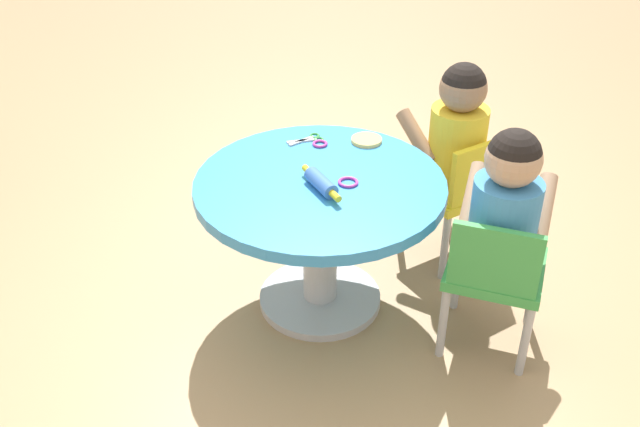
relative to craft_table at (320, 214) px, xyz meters
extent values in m
plane|color=tan|center=(0.00, 0.00, -0.38)|extent=(10.00, 10.00, 0.00)
cylinder|color=silver|center=(0.00, 0.00, -0.36)|extent=(0.44, 0.44, 0.03)
cylinder|color=silver|center=(0.00, 0.00, -0.14)|extent=(0.12, 0.12, 0.47)
cylinder|color=#338CD1|center=(0.00, 0.00, 0.11)|extent=(0.83, 0.83, 0.04)
cylinder|color=#B7B7BC|center=(-0.27, -0.69, -0.24)|extent=(0.03, 0.03, 0.28)
cylinder|color=#B7B7BC|center=(-0.13, -0.47, -0.24)|extent=(0.03, 0.03, 0.28)
cylinder|color=#B7B7BC|center=(-0.49, -0.55, -0.24)|extent=(0.03, 0.03, 0.28)
cylinder|color=#B7B7BC|center=(-0.35, -0.33, -0.24)|extent=(0.03, 0.03, 0.28)
cube|color=green|center=(-0.31, -0.51, -0.08)|extent=(0.41, 0.41, 0.04)
cube|color=green|center=(-0.42, -0.44, 0.05)|extent=(0.16, 0.24, 0.22)
cube|color=#3F4772|center=(-0.31, -0.51, -0.08)|extent=(0.37, 0.37, 0.04)
cylinder|color=#3F8CCC|center=(-0.31, -0.51, 0.09)|extent=(0.21, 0.21, 0.30)
sphere|color=tan|center=(-0.31, -0.51, 0.32)|extent=(0.17, 0.17, 0.17)
sphere|color=black|center=(-0.31, -0.51, 0.33)|extent=(0.16, 0.16, 0.16)
cylinder|color=tan|center=(-0.28, -0.66, 0.12)|extent=(0.21, 0.16, 0.17)
cylinder|color=tan|center=(-0.17, -0.47, 0.12)|extent=(0.21, 0.16, 0.17)
cylinder|color=#B7B7BC|center=(0.38, -0.64, -0.24)|extent=(0.03, 0.03, 0.28)
cylinder|color=#B7B7BC|center=(0.29, -0.39, -0.24)|extent=(0.03, 0.03, 0.28)
cylinder|color=#B7B7BC|center=(0.13, -0.73, -0.24)|extent=(0.03, 0.03, 0.28)
cylinder|color=#B7B7BC|center=(0.04, -0.48, -0.24)|extent=(0.03, 0.03, 0.28)
cube|color=yellow|center=(0.21, -0.56, -0.08)|extent=(0.39, 0.39, 0.04)
cube|color=yellow|center=(0.08, -0.61, 0.05)|extent=(0.12, 0.26, 0.22)
cube|color=#3F4772|center=(0.21, -0.56, -0.08)|extent=(0.35, 0.34, 0.04)
cylinder|color=yellow|center=(0.21, -0.56, 0.09)|extent=(0.21, 0.21, 0.30)
sphere|color=#997051|center=(0.21, -0.56, 0.32)|extent=(0.17, 0.17, 0.17)
sphere|color=black|center=(0.21, -0.56, 0.33)|extent=(0.16, 0.16, 0.16)
cylinder|color=#997051|center=(0.34, -0.63, 0.12)|extent=(0.22, 0.13, 0.17)
cylinder|color=#997051|center=(0.26, -0.42, 0.12)|extent=(0.22, 0.13, 0.17)
cylinder|color=#3F72CC|center=(-0.05, 0.01, 0.16)|extent=(0.15, 0.09, 0.05)
cylinder|color=yellow|center=(0.04, 0.03, 0.16)|extent=(0.05, 0.03, 0.02)
cylinder|color=yellow|center=(-0.14, -0.02, 0.16)|extent=(0.05, 0.03, 0.02)
cube|color=silver|center=(0.29, 0.01, 0.13)|extent=(0.06, 0.11, 0.01)
cube|color=silver|center=(0.29, 0.01, 0.13)|extent=(0.02, 0.11, 0.01)
torus|color=green|center=(0.32, -0.05, 0.13)|extent=(0.05, 0.05, 0.01)
torus|color=green|center=(0.29, -0.06, 0.13)|extent=(0.05, 0.05, 0.01)
cylinder|color=#F2CC72|center=(0.24, -0.22, 0.14)|extent=(0.11, 0.11, 0.01)
torus|color=#D83FA5|center=(-0.03, -0.09, 0.14)|extent=(0.07, 0.07, 0.01)
torus|color=#D83FA5|center=(0.25, -0.05, 0.14)|extent=(0.05, 0.05, 0.01)
camera|label=1|loc=(-2.01, 0.43, 1.33)|focal=40.69mm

